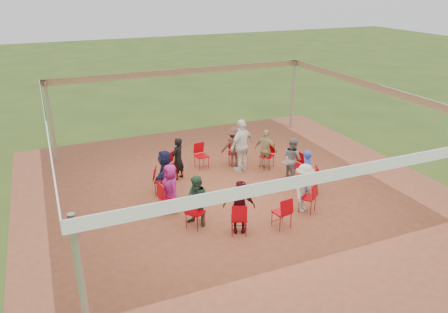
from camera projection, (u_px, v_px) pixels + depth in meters
name	position (u px, v px, depth m)	size (l,w,h in m)	color
ground	(236.00, 193.00, 13.66)	(80.00, 80.00, 0.00)	#324A17
dirt_patch	(236.00, 193.00, 13.66)	(13.00, 13.00, 0.00)	brown
tent	(237.00, 121.00, 12.77)	(10.33, 10.33, 3.00)	#B2B2B7
chair_0	(295.00, 165.00, 14.57)	(0.42, 0.44, 0.90)	#B0000A
chair_1	(267.00, 156.00, 15.35)	(0.42, 0.44, 0.90)	#B0000A
chair_2	(234.00, 153.00, 15.63)	(0.42, 0.44, 0.90)	#B0000A
chair_3	(202.00, 156.00, 15.34)	(0.42, 0.44, 0.90)	#B0000A
chair_4	(175.00, 166.00, 14.55)	(0.42, 0.44, 0.90)	#B0000A
chair_5	(162.00, 181.00, 13.48)	(0.42, 0.44, 0.90)	#B0000A
chair_6	(167.00, 198.00, 12.41)	(0.42, 0.44, 0.90)	#B0000A
chair_7	(195.00, 213.00, 11.63)	(0.42, 0.44, 0.90)	#B0000A
chair_8	(239.00, 218.00, 11.35)	(0.42, 0.44, 0.90)	#B0000A
chair_9	(282.00, 212.00, 11.65)	(0.42, 0.44, 0.90)	#B0000A
chair_10	(307.00, 197.00, 12.44)	(0.42, 0.44, 0.90)	#B0000A
chair_11	(311.00, 180.00, 13.51)	(0.42, 0.44, 0.90)	#B0000A
person_seated_0	(292.00, 158.00, 14.41)	(0.70, 0.40, 1.44)	slate
person_seated_1	(266.00, 150.00, 15.15)	(0.84, 0.43, 1.44)	tan
person_seated_2	(234.00, 147.00, 15.42)	(0.93, 0.46, 1.44)	#553128
person_seated_3	(178.00, 159.00, 14.39)	(0.53, 0.34, 1.44)	black
person_seated_4	(165.00, 172.00, 13.38)	(1.34, 0.50, 1.44)	#181B41
person_seated_5	(171.00, 188.00, 12.36)	(0.70, 0.39, 1.44)	#951B71
person_seated_6	(198.00, 201.00, 11.63)	(0.70, 0.40, 1.44)	#284D38
person_seated_7	(239.00, 207.00, 11.36)	(0.84, 0.43, 1.44)	#420814
person_seated_8	(304.00, 188.00, 12.39)	(0.93, 0.46, 1.44)	#BBB9A8
person_seated_9	(307.00, 172.00, 13.40)	(0.53, 0.34, 1.44)	#2745B4
standing_person	(242.00, 145.00, 14.97)	(1.08, 0.55, 1.85)	white
cable_coil	(241.00, 183.00, 14.28)	(0.39, 0.39, 0.03)	black
laptop	(288.00, 161.00, 14.36)	(0.27, 0.32, 0.20)	#B7B7BC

